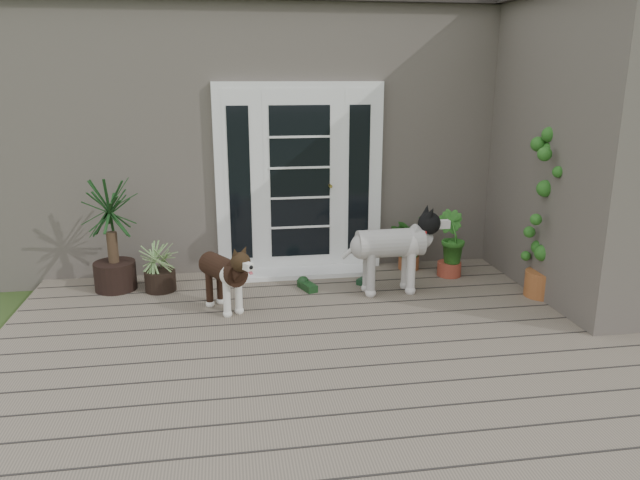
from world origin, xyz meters
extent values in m
cube|color=#6B5B4C|center=(0.00, 0.40, 0.06)|extent=(6.20, 4.60, 0.12)
cube|color=#665E54|center=(0.00, 4.65, 1.55)|extent=(7.40, 4.00, 3.10)
cube|color=#2D2826|center=(0.00, 4.65, 3.20)|extent=(7.60, 4.20, 0.20)
cube|color=#665E54|center=(2.90, 1.50, 1.55)|extent=(1.60, 2.40, 3.10)
cube|color=white|center=(-0.20, 2.60, 1.19)|extent=(1.90, 0.14, 2.15)
cube|color=white|center=(-0.20, 2.40, 0.14)|extent=(1.60, 0.40, 0.05)
imported|color=#1C5317|center=(1.07, 2.40, 0.42)|extent=(0.66, 0.66, 0.60)
imported|color=#1B4D16|center=(1.45, 2.09, 0.39)|extent=(0.50, 0.50, 0.54)
imported|color=#185418|center=(2.34, 2.40, 0.38)|extent=(0.37, 0.37, 0.52)
camera|label=1|loc=(-1.03, -4.11, 2.33)|focal=33.63mm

